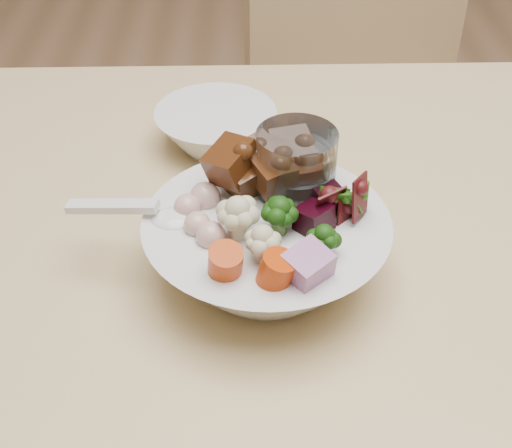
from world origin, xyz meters
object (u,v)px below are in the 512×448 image
Objects in this scene: food_bowl at (268,244)px; dining_table at (467,324)px; chair_far at (381,110)px; water_glass at (295,196)px; side_bowl at (216,129)px.

dining_table is at bearing 0.21° from food_bowl.
chair_far is 0.74m from food_bowl.
water_glass is 0.20m from side_bowl.
dining_table is 0.37m from side_bowl.
chair_far is (0.03, 0.66, -0.12)m from dining_table.
dining_table is at bearing -14.17° from water_glass.
chair_far reaches higher than side_bowl.
chair_far is at bearing 70.30° from food_bowl.
food_bowl is at bearing 179.89° from dining_table.
food_bowl reaches higher than dining_table.
chair_far is 7.43× the size of water_glass.
food_bowl is 1.58× the size of side_bowl.
dining_table is 1.64× the size of chair_far.
chair_far is 0.70m from water_glass.
chair_far is 4.23× the size of food_bowl.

